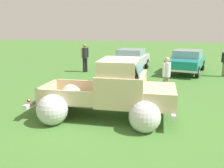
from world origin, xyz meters
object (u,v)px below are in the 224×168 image
vintage_pickup_truck (114,95)px  show_car_0 (130,59)px  spectator_2 (85,56)px  show_car_1 (187,60)px  spectator_1 (166,74)px

vintage_pickup_truck → show_car_0: vintage_pickup_truck is taller
vintage_pickup_truck → show_car_0: bearing=93.7°
spectator_2 → vintage_pickup_truck: bearing=161.0°
show_car_1 → spectator_1: (-1.17, -5.63, 0.15)m
vintage_pickup_truck → show_car_1: size_ratio=1.00×
show_car_0 → spectator_2: 3.01m
vintage_pickup_truck → show_car_0: size_ratio=1.09×
show_car_0 → spectator_2: size_ratio=2.35×
show_car_0 → show_car_1: same height
vintage_pickup_truck → show_car_1: 9.19m
vintage_pickup_truck → spectator_2: (-3.64, 7.39, 0.30)m
spectator_1 → vintage_pickup_truck: bearing=-81.1°
show_car_0 → spectator_1: bearing=30.0°
show_car_0 → show_car_1: size_ratio=0.92×
show_car_1 → spectator_2: bearing=-65.3°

